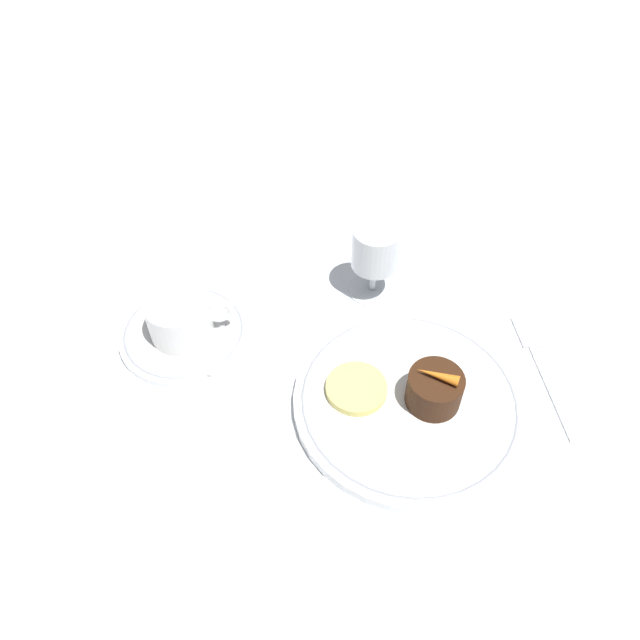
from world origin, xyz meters
The scene contains 10 objects.
ground_plane centered at (0.00, 0.00, 0.00)m, with size 3.00×3.00×0.00m, color white.
dinner_plate centered at (0.02, -0.03, 0.01)m, with size 0.26×0.26×0.01m.
saucer centered at (-0.23, 0.11, 0.01)m, with size 0.16×0.16×0.01m.
coffee_cup centered at (-0.23, 0.11, 0.04)m, with size 0.10×0.08×0.05m.
spoon centered at (-0.18, 0.11, 0.01)m, with size 0.04×0.12×0.00m.
wine_glass centered at (0.02, 0.15, 0.07)m, with size 0.06×0.06×0.11m.
fork centered at (0.20, 0.00, 0.00)m, with size 0.02×0.19×0.01m.
dessert_cake centered at (0.05, -0.04, 0.03)m, with size 0.06×0.06×0.04m.
carrot_garnish centered at (0.05, -0.04, 0.06)m, with size 0.05×0.03×0.01m.
pineapple_slice centered at (-0.03, -0.01, 0.02)m, with size 0.07×0.07×0.01m.
Camera 1 is at (-0.14, -0.41, 0.61)m, focal length 35.00 mm.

